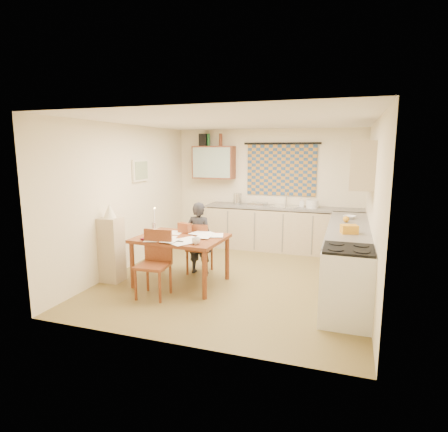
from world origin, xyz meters
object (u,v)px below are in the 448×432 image
(shelf_stand, at_px, (112,250))
(person, at_px, (199,238))
(stove, at_px, (346,286))
(chair_far, at_px, (199,257))
(counter_right, at_px, (347,257))
(counter_back, at_px, (285,229))
(dining_table, at_px, (181,260))

(shelf_stand, bearing_deg, person, 34.13)
(stove, relative_size, chair_far, 1.08)
(counter_right, distance_m, shelf_stand, 3.68)
(counter_right, height_order, stove, stove)
(counter_right, relative_size, shelf_stand, 2.87)
(counter_right, height_order, chair_far, counter_right)
(stove, height_order, person, person)
(counter_back, distance_m, person, 2.24)
(dining_table, height_order, person, person)
(counter_right, bearing_deg, counter_back, 125.95)
(stove, height_order, shelf_stand, shelf_stand)
(counter_back, xyz_separation_m, person, (-1.13, -1.93, 0.16))
(counter_right, height_order, dining_table, counter_right)
(chair_far, bearing_deg, shelf_stand, 30.11)
(counter_right, bearing_deg, person, -174.81)
(counter_back, distance_m, dining_table, 2.75)
(stove, bearing_deg, shelf_stand, 174.29)
(counter_right, bearing_deg, chair_far, -175.63)
(counter_back, xyz_separation_m, counter_right, (1.24, -1.71, -0.00))
(shelf_stand, bearing_deg, dining_table, 13.01)
(counter_back, distance_m, counter_right, 2.11)
(person, relative_size, shelf_stand, 1.19)
(counter_back, xyz_separation_m, stove, (1.24, -3.07, 0.02))
(counter_right, distance_m, chair_far, 2.40)
(counter_right, relative_size, stove, 3.15)
(counter_right, distance_m, stove, 1.36)
(chair_far, bearing_deg, stove, 148.28)
(stove, height_order, dining_table, stove)
(stove, xyz_separation_m, person, (-2.37, 1.15, 0.14))
(counter_right, relative_size, person, 2.41)
(dining_table, bearing_deg, shelf_stand, -163.90)
(stove, relative_size, shelf_stand, 0.91)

